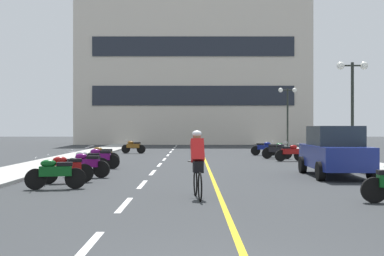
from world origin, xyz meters
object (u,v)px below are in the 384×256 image
(street_lamp_far, at_px, (285,104))
(motorcycle_6, at_px, (84,161))
(motorcycle_5, at_px, (84,164))
(motorcycle_3, at_px, (53,173))
(motorcycle_8, at_px, (99,155))
(motorcycle_9, at_px, (288,152))
(motorcycle_13, at_px, (131,147))
(motorcycle_4, at_px, (64,168))
(motorcycle_10, at_px, (275,150))
(cyclist_rider, at_px, (195,163))
(motorcycle_11, at_px, (274,149))
(street_lamp_mid, at_px, (350,88))
(motorcycle_7, at_px, (97,158))
(parked_car_near, at_px, (332,151))
(motorcycle_12, at_px, (262,148))

(street_lamp_far, bearing_deg, motorcycle_6, -120.26)
(motorcycle_5, xyz_separation_m, motorcycle_6, (-0.33, 1.57, 0.00))
(motorcycle_3, height_order, motorcycle_5, same)
(street_lamp_far, distance_m, motorcycle_8, 20.16)
(motorcycle_5, height_order, motorcycle_8, same)
(motorcycle_9, bearing_deg, motorcycle_13, 139.80)
(motorcycle_6, bearing_deg, motorcycle_4, -88.82)
(motorcycle_3, bearing_deg, street_lamp_far, 65.14)
(motorcycle_8, xyz_separation_m, motorcycle_10, (9.01, 4.81, 0.00))
(cyclist_rider, bearing_deg, motorcycle_11, 73.79)
(motorcycle_6, distance_m, motorcycle_10, 12.47)
(motorcycle_6, xyz_separation_m, motorcycle_10, (8.87, 8.76, 0.00))
(street_lamp_mid, distance_m, motorcycle_7, 12.03)
(motorcycle_5, distance_m, motorcycle_7, 3.69)
(motorcycle_11, bearing_deg, motorcycle_4, -123.52)
(motorcycle_9, bearing_deg, parked_car_near, -90.21)
(parked_car_near, relative_size, motorcycle_7, 2.48)
(street_lamp_mid, height_order, motorcycle_13, street_lamp_mid)
(parked_car_near, xyz_separation_m, motorcycle_5, (-8.85, -0.34, -0.44))
(motorcycle_6, bearing_deg, motorcycle_10, 44.66)
(motorcycle_4, bearing_deg, motorcycle_9, 47.98)
(motorcycle_3, xyz_separation_m, motorcycle_12, (8.50, 17.02, 0.00))
(motorcycle_7, xyz_separation_m, motorcycle_8, (-0.25, 1.83, 0.00))
(street_lamp_mid, xyz_separation_m, motorcycle_12, (-2.91, 8.14, -3.14))
(motorcycle_6, bearing_deg, street_lamp_mid, 19.27)
(motorcycle_6, distance_m, cyclist_rider, 7.81)
(motorcycle_5, bearing_deg, motorcycle_4, -98.58)
(motorcycle_3, height_order, motorcycle_13, same)
(motorcycle_13, height_order, cyclist_rider, cyclist_rider)
(motorcycle_5, distance_m, motorcycle_11, 14.80)
(motorcycle_12, bearing_deg, motorcycle_7, -130.34)
(cyclist_rider, bearing_deg, motorcycle_10, 73.07)
(motorcycle_13, bearing_deg, motorcycle_7, -89.71)
(street_lamp_far, xyz_separation_m, motorcycle_6, (-11.66, -19.98, -3.20))
(street_lamp_far, relative_size, motorcycle_8, 2.86)
(street_lamp_far, relative_size, motorcycle_12, 2.82)
(motorcycle_8, distance_m, motorcycle_13, 10.64)
(motorcycle_3, xyz_separation_m, cyclist_rider, (4.04, -1.73, 0.41))
(motorcycle_4, xyz_separation_m, motorcycle_13, (-0.03, 17.90, 0.00))
(motorcycle_10, bearing_deg, motorcycle_6, -135.34)
(parked_car_near, xyz_separation_m, motorcycle_7, (-9.08, 3.34, -0.44))
(motorcycle_8, relative_size, motorcycle_10, 1.01)
(motorcycle_8, relative_size, motorcycle_12, 0.99)
(street_lamp_far, height_order, motorcycle_7, street_lamp_far)
(motorcycle_11, bearing_deg, motorcycle_13, 154.98)
(motorcycle_4, xyz_separation_m, motorcycle_7, (0.03, 5.43, 0.00))
(street_lamp_mid, xyz_separation_m, parked_car_near, (-2.38, -5.26, -2.70))
(motorcycle_4, relative_size, motorcycle_6, 0.98)
(motorcycle_5, xyz_separation_m, motorcycle_13, (-0.29, 16.15, 0.00))
(motorcycle_4, relative_size, motorcycle_13, 0.97)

